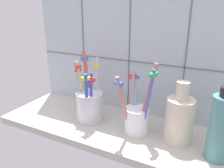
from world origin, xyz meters
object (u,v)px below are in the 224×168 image
object	(u,v)px
soap_bottle	(221,128)
toothbrush_cup_left	(89,103)
toothbrush_cup_right	(137,116)
ceramic_vase	(180,118)

from	to	relation	value
soap_bottle	toothbrush_cup_left	bearing A→B (deg)	176.12
toothbrush_cup_left	toothbrush_cup_right	distance (cm)	14.63
toothbrush_cup_left	toothbrush_cup_right	size ratio (longest dim) A/B	0.99
toothbrush_cup_right	ceramic_vase	world-z (taller)	toothbrush_cup_right
ceramic_vase	soap_bottle	size ratio (longest dim) A/B	0.93
ceramic_vase	soap_bottle	distance (cm)	9.56
ceramic_vase	soap_bottle	xyz separation A→B (cm)	(8.95, -3.01, 1.50)
toothbrush_cup_left	ceramic_vase	xyz separation A→B (cm)	(25.10, 0.70, 0.89)
toothbrush_cup_right	soap_bottle	distance (cm)	19.75
toothbrush_cup_right	ceramic_vase	bearing A→B (deg)	4.90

